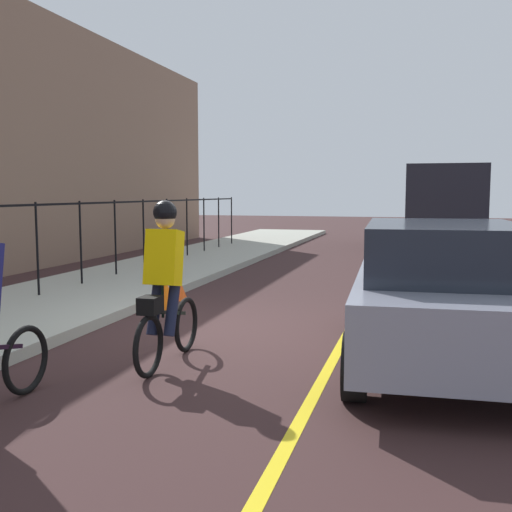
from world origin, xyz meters
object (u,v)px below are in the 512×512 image
at_px(patrol_sedan, 441,290).
at_px(traffic_cone_far, 166,294).
at_px(cyclist_lead, 165,284).
at_px(traffic_cone_near, 177,286).
at_px(box_truck_background, 442,203).

distance_m(patrol_sedan, traffic_cone_far, 4.80).
bearing_deg(cyclist_lead, traffic_cone_far, 23.52).
xyz_separation_m(patrol_sedan, traffic_cone_far, (2.12, 4.27, -0.58)).
xyz_separation_m(cyclist_lead, traffic_cone_near, (3.81, 1.48, -0.67)).
bearing_deg(cyclist_lead, patrol_sedan, -73.12).
height_order(patrol_sedan, box_truck_background, box_truck_background).
relative_size(cyclist_lead, patrol_sedan, 0.41).
relative_size(patrol_sedan, traffic_cone_near, 9.27).
bearing_deg(patrol_sedan, traffic_cone_near, 53.78).
bearing_deg(box_truck_background, traffic_cone_near, 157.62).
distance_m(box_truck_background, traffic_cone_far, 13.79).
bearing_deg(traffic_cone_far, patrol_sedan, -116.35).
xyz_separation_m(patrol_sedan, traffic_cone_near, (2.89, 4.40, -0.58)).
bearing_deg(traffic_cone_near, traffic_cone_far, -170.93).
distance_m(box_truck_background, traffic_cone_near, 13.11).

